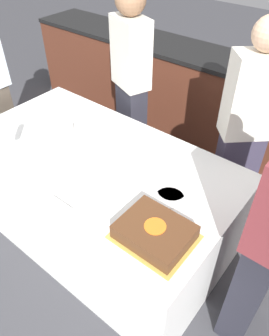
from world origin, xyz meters
The scene contains 11 objects.
ground_plane centered at (0.00, 0.00, 0.00)m, with size 14.00×14.00×0.00m, color #424247.
back_counter centered at (0.00, 1.62, 0.46)m, with size 4.40×0.58×0.92m.
dining_table centered at (0.00, 0.00, 0.36)m, with size 1.96×1.09×0.72m.
cake centered at (0.71, -0.27, 0.77)m, with size 0.40×0.33×0.09m.
plate_stack centered at (-0.43, 0.07, 0.75)m, with size 0.23×0.23×0.05m.
wine_glass centered at (-0.52, -0.26, 0.85)m, with size 0.07×0.07×0.19m.
side_plate_near_cake centered at (0.61, 0.01, 0.73)m, with size 0.17×0.17×0.00m.
side_plate_right_edge centered at (0.59, 0.07, 0.73)m, with size 0.17×0.17×0.00m.
utensil_pile centered at (0.17, -0.46, 0.73)m, with size 0.16×0.09×0.02m.
person_cutting_cake centered at (0.71, 0.77, 0.83)m, with size 0.39×0.38×1.59m.
person_standing_back centered at (-0.30, 0.77, 0.87)m, with size 0.37×0.30×1.63m.
Camera 1 is at (1.29, -1.16, 2.10)m, focal length 35.00 mm.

